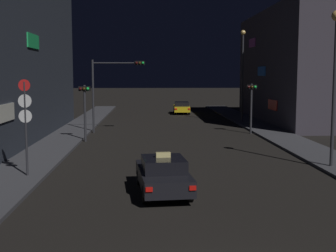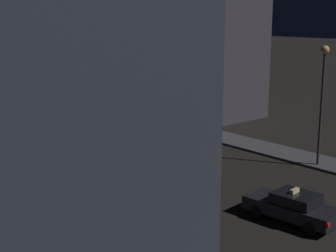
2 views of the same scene
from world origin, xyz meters
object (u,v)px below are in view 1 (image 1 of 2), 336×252
taxi (163,175)px  traffic_light_left_kerb (85,101)px  traffic_light_overhead (112,81)px  sign_pole_left (25,118)px  street_lamp_near_block (335,60)px  street_lamp_far_block (243,65)px  traffic_light_right_kerb (251,98)px  far_car (182,108)px

taxi → traffic_light_left_kerb: traffic_light_left_kerb is taller
traffic_light_left_kerb → taxi: bearing=-70.6°
traffic_light_overhead → traffic_light_left_kerb: (-1.51, -4.83, -1.34)m
traffic_light_overhead → sign_pole_left: (-2.54, -16.01, -1.42)m
street_lamp_near_block → street_lamp_far_block: (-0.01, 21.25, 0.24)m
taxi → street_lamp_far_block: size_ratio=0.54×
traffic_light_overhead → street_lamp_far_block: (11.73, 6.72, 1.39)m
traffic_light_left_kerb → traffic_light_overhead: bearing=72.7°
taxi → traffic_light_right_kerb: (7.46, 17.66, 2.04)m
traffic_light_right_kerb → street_lamp_near_block: bearing=-86.2°
traffic_light_overhead → street_lamp_near_block: 18.71m
taxi → far_car: 36.21m
street_lamp_far_block → far_car: bearing=115.0°
traffic_light_overhead → traffic_light_right_kerb: 10.97m
traffic_light_right_kerb → street_lamp_near_block: street_lamp_near_block is taller
traffic_light_left_kerb → traffic_light_right_kerb: 12.91m
taxi → traffic_light_left_kerb: size_ratio=1.18×
traffic_light_left_kerb → street_lamp_near_block: size_ratio=0.52×
taxi → traffic_light_left_kerb: (-4.88, 13.89, 2.04)m
traffic_light_overhead → far_car: bearing=68.7°
far_car → street_lamp_near_block: bearing=-81.1°
far_car → street_lamp_far_block: bearing=-65.0°
sign_pole_left → traffic_light_left_kerb: bearing=84.7°
taxi → traffic_light_overhead: 19.32m
taxi → street_lamp_near_block: 10.39m
taxi → street_lamp_far_block: (8.35, 25.44, 4.77)m
sign_pole_left → traffic_light_overhead: bearing=81.0°
far_car → street_lamp_near_block: size_ratio=0.60×
far_car → traffic_light_left_kerb: (-8.28, -22.16, 2.04)m
sign_pole_left → street_lamp_near_block: (14.28, 1.48, 2.57)m
far_car → traffic_light_overhead: bearing=-111.3°
taxi → sign_pole_left: 6.80m
taxi → far_car: (3.39, 36.05, -0.00)m
sign_pole_left → far_car: bearing=74.4°
traffic_light_right_kerb → sign_pole_left: sign_pole_left is taller
traffic_light_right_kerb → sign_pole_left: size_ratio=0.92×
traffic_light_left_kerb → street_lamp_far_block: 17.78m
street_lamp_near_block → street_lamp_far_block: size_ratio=0.87×
street_lamp_near_block → far_car: bearing=98.9°
street_lamp_near_block → street_lamp_far_block: 21.25m
street_lamp_near_block → street_lamp_far_block: street_lamp_far_block is taller
far_car → street_lamp_far_block: (4.96, -10.61, 4.77)m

